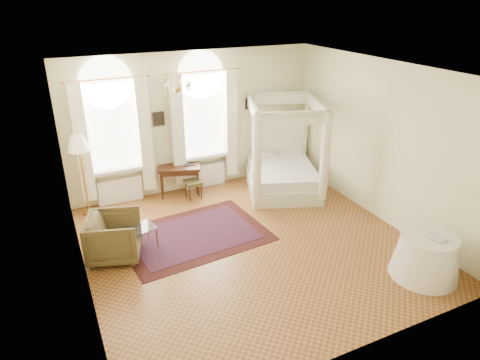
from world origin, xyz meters
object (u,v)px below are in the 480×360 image
at_px(canopy_bed, 282,171).
at_px(armchair, 114,237).
at_px(stool, 193,184).
at_px(side_table, 426,256).
at_px(nightstand, 295,161).
at_px(coffee_table, 139,230).
at_px(writing_desk, 179,170).
at_px(floor_lamp, 79,147).

bearing_deg(canopy_bed, armchair, -163.95).
distance_m(stool, side_table, 5.22).
xyz_separation_m(nightstand, armchair, (-5.12, -2.03, 0.11)).
bearing_deg(nightstand, coffee_table, -157.63).
height_order(nightstand, stool, nightstand).
bearing_deg(armchair, coffee_table, -58.91).
distance_m(nightstand, stool, 3.02).
distance_m(canopy_bed, writing_desk, 2.48).
bearing_deg(stool, side_table, -60.63).
bearing_deg(stool, nightstand, 5.88).
xyz_separation_m(canopy_bed, stool, (-2.11, 0.50, -0.15)).
relative_size(nightstand, coffee_table, 0.87).
bearing_deg(writing_desk, side_table, -60.16).
bearing_deg(stool, floor_lamp, 172.51).
height_order(canopy_bed, armchair, canopy_bed).
bearing_deg(stool, armchair, -141.03).
relative_size(stool, side_table, 0.38).
relative_size(writing_desk, coffee_table, 1.51).
bearing_deg(coffee_table, armchair, -166.59).
bearing_deg(floor_lamp, nightstand, 0.00).
bearing_deg(writing_desk, nightstand, -0.00).
xyz_separation_m(nightstand, side_table, (-0.44, -4.86, 0.07)).
bearing_deg(armchair, stool, -33.35).
distance_m(stool, coffee_table, 2.31).
bearing_deg(armchair, side_table, -103.45).
bearing_deg(canopy_bed, stool, 166.68).
distance_m(armchair, side_table, 5.47).
relative_size(canopy_bed, nightstand, 3.97).
bearing_deg(armchair, floor_lamp, 24.05).
bearing_deg(side_table, armchair, 148.87).
relative_size(nightstand, stool, 1.44).
xyz_separation_m(nightstand, stool, (-3.00, -0.31, 0.05)).
relative_size(writing_desk, stool, 2.50).
distance_m(nightstand, armchair, 5.51).
height_order(armchair, floor_lamp, floor_lamp).
bearing_deg(side_table, stool, 119.37).
distance_m(nightstand, coffee_table, 5.03).
bearing_deg(side_table, floor_lamp, 135.31).
height_order(writing_desk, floor_lamp, floor_lamp).
xyz_separation_m(coffee_table, side_table, (4.22, -2.94, -0.00)).
distance_m(floor_lamp, side_table, 7.00).
distance_m(nightstand, side_table, 4.88).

